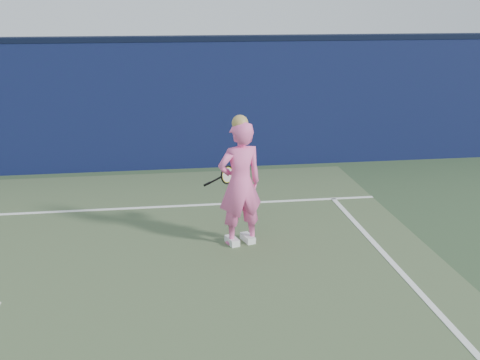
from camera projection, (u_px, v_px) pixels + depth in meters
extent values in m
cube|color=#0D183B|center=(58.00, 109.00, 11.61)|extent=(24.00, 0.40, 2.50)
cube|color=black|center=(52.00, 40.00, 11.24)|extent=(24.00, 0.42, 0.10)
imported|color=pink|center=(240.00, 184.00, 8.18)|extent=(0.72, 0.57, 1.74)
sphere|color=tan|center=(240.00, 123.00, 7.94)|extent=(0.22, 0.22, 0.22)
cube|color=white|center=(248.00, 238.00, 8.47)|extent=(0.19, 0.30, 0.10)
cube|color=white|center=(232.00, 241.00, 8.38)|extent=(0.19, 0.30, 0.10)
torus|color=black|center=(228.00, 175.00, 8.59)|extent=(0.24, 0.21, 0.28)
torus|color=#D2E015|center=(228.00, 175.00, 8.59)|extent=(0.20, 0.17, 0.23)
cylinder|color=beige|center=(228.00, 175.00, 8.59)|extent=(0.19, 0.16, 0.22)
cylinder|color=black|center=(215.00, 180.00, 8.51)|extent=(0.23, 0.15, 0.09)
cylinder|color=black|center=(207.00, 184.00, 8.47)|extent=(0.11, 0.08, 0.06)
cube|color=white|center=(43.00, 212.00, 9.60)|extent=(11.00, 0.08, 0.01)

